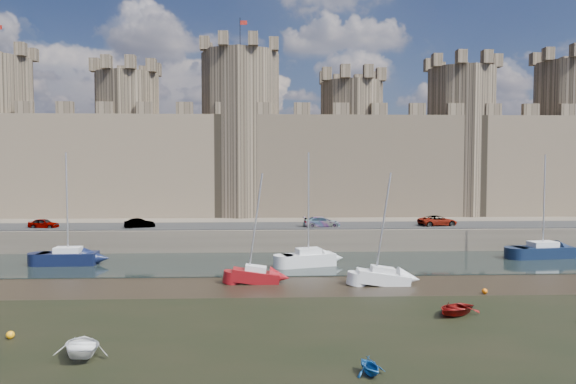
% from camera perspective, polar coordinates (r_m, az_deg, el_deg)
% --- Properties ---
extents(ground, '(160.00, 160.00, 0.00)m').
position_cam_1_polar(ground, '(28.19, -14.72, -17.12)').
color(ground, black).
rests_on(ground, ground).
extents(water_channel, '(160.00, 12.00, 0.08)m').
position_cam_1_polar(water_channel, '(51.10, -8.89, -7.88)').
color(water_channel, black).
rests_on(water_channel, ground).
extents(quay, '(160.00, 60.00, 2.50)m').
position_cam_1_polar(quay, '(86.45, -6.17, -2.59)').
color(quay, '#4C443A').
rests_on(quay, ground).
extents(road, '(160.00, 7.00, 0.10)m').
position_cam_1_polar(road, '(60.55, -7.82, -3.76)').
color(road, black).
rests_on(road, quay).
extents(castle, '(108.50, 11.00, 29.00)m').
position_cam_1_polar(castle, '(74.16, -7.33, 4.54)').
color(castle, '#42382B').
rests_on(castle, quay).
extents(car_0, '(3.42, 1.74, 1.12)m').
position_cam_1_polar(car_0, '(64.31, -25.51, -3.18)').
color(car_0, gray).
rests_on(car_0, quay).
extents(car_1, '(3.57, 2.16, 1.11)m').
position_cam_1_polar(car_1, '(60.54, -16.16, -3.37)').
color(car_1, gray).
rests_on(car_1, quay).
extents(car_2, '(4.34, 1.94, 1.23)m').
position_cam_1_polar(car_2, '(59.22, 3.77, -3.34)').
color(car_2, gray).
rests_on(car_2, quay).
extents(car_3, '(4.83, 2.91, 1.25)m').
position_cam_1_polar(car_3, '(62.57, 16.29, -3.10)').
color(car_3, gray).
rests_on(car_3, quay).
extents(sailboat_1, '(5.44, 2.24, 10.79)m').
position_cam_1_polar(sailboat_1, '(53.99, -23.23, -6.64)').
color(sailboat_1, black).
rests_on(sailboat_1, ground).
extents(sailboat_2, '(5.33, 3.26, 10.76)m').
position_cam_1_polar(sailboat_2, '(49.12, 2.28, -7.33)').
color(sailboat_2, silver).
rests_on(sailboat_2, ground).
extents(sailboat_3, '(6.33, 3.17, 10.64)m').
position_cam_1_polar(sailboat_3, '(59.55, 26.45, -5.85)').
color(sailboat_3, black).
rests_on(sailboat_3, ground).
extents(sailboat_4, '(3.87, 1.51, 9.03)m').
position_cam_1_polar(sailboat_4, '(42.60, -3.60, -9.15)').
color(sailboat_4, maroon).
rests_on(sailboat_4, ground).
extents(sailboat_5, '(4.22, 1.65, 9.10)m').
position_cam_1_polar(sailboat_5, '(42.68, 10.49, -9.19)').
color(sailboat_5, silver).
rests_on(sailboat_5, ground).
extents(dinghy_2, '(3.38, 4.08, 0.73)m').
position_cam_1_polar(dinghy_2, '(29.26, -21.83, -15.72)').
color(dinghy_2, silver).
rests_on(dinghy_2, ground).
extents(dinghy_4, '(4.05, 4.01, 0.69)m').
position_cam_1_polar(dinghy_4, '(35.61, 18.05, -12.30)').
color(dinghy_4, maroon).
rests_on(dinghy_4, ground).
extents(dinghy_5, '(1.81, 1.95, 0.84)m').
position_cam_1_polar(dinghy_5, '(25.11, 9.05, -18.61)').
color(dinghy_5, '#154E92').
rests_on(dinghy_5, ground).
extents(buoy_0, '(0.44, 0.44, 0.44)m').
position_cam_1_polar(buoy_0, '(33.36, -28.48, -13.79)').
color(buoy_0, '#F49C0A').
rests_on(buoy_0, ground).
extents(buoy_3, '(0.42, 0.42, 0.42)m').
position_cam_1_polar(buoy_3, '(41.82, 21.01, -10.25)').
color(buoy_3, orange).
rests_on(buoy_3, ground).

